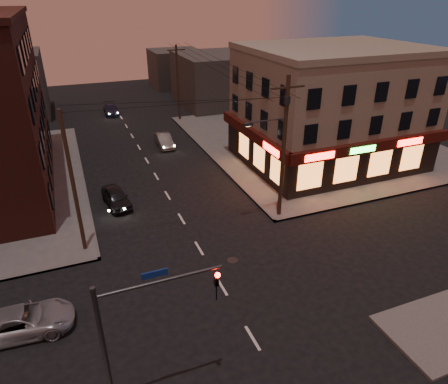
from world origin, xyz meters
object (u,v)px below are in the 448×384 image
sedan_mid (164,140)px  sedan_far (111,109)px  suv_cross (21,321)px  sedan_near (116,197)px  fire_hydrant (278,204)px

sedan_mid → sedan_far: bearing=104.6°
suv_cross → sedan_mid: bearing=-25.1°
sedan_near → sedan_mid: sedan_near is taller
sedan_mid → sedan_far: 15.25m
sedan_mid → fire_hydrant: bearing=-73.6°
suv_cross → sedan_far: size_ratio=1.10×
suv_cross → sedan_mid: 26.11m
suv_cross → sedan_mid: suv_cross is taller
suv_cross → fire_hydrant: bearing=-66.5°
sedan_near → sedan_mid: (6.62, 11.44, -0.01)m
sedan_near → fire_hydrant: bearing=-32.9°
sedan_far → sedan_near: bearing=-95.2°
fire_hydrant → sedan_far: bearing=104.4°
sedan_far → suv_cross: bearing=-102.2°
fire_hydrant → sedan_mid: bearing=105.3°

